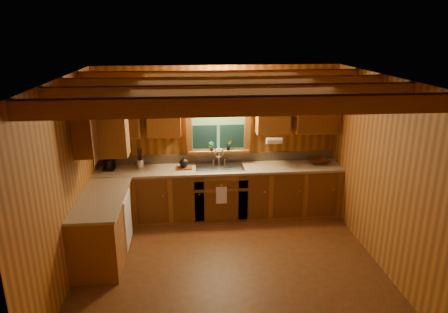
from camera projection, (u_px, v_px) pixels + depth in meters
room at (230, 179)px, 5.28m from camera, size 4.20×4.20×4.20m
ceiling_beams at (230, 88)px, 4.92m from camera, size 4.20×2.54×0.18m
base_cabinets at (192, 201)px, 6.72m from camera, size 4.20×2.22×0.86m
countertop at (192, 175)px, 6.59m from camera, size 4.20×2.24×0.04m
backsplash at (218, 158)px, 7.17m from camera, size 4.20×0.02×0.16m
dishwasher_panel at (128, 220)px, 6.07m from camera, size 0.02×0.60×0.80m
upper_cabinets at (185, 116)px, 6.42m from camera, size 4.19×1.77×0.78m
window at (218, 128)px, 6.98m from camera, size 1.12×0.08×1.00m
window_sill at (219, 151)px, 7.06m from camera, size 1.06×0.14×0.04m
wall_sconce at (219, 93)px, 6.67m from camera, size 0.45×0.21×0.17m
paper_towel_roll at (274, 141)px, 6.79m from camera, size 0.27×0.11×0.11m
dish_towel at (221, 195)px, 6.72m from camera, size 0.18×0.01×0.30m
sink at (220, 170)px, 6.94m from camera, size 0.82×0.48×0.43m
coffee_maker at (109, 160)px, 6.79m from camera, size 0.19×0.24×0.33m
utensil_crock at (140, 163)px, 6.84m from camera, size 0.13×0.13×0.36m
cutting_board at (184, 168)px, 6.86m from camera, size 0.28×0.21×0.02m
teakettle at (184, 163)px, 6.83m from camera, size 0.15×0.15×0.19m
wicker_basket at (317, 161)px, 7.12m from camera, size 0.37×0.37×0.09m
potted_plant_left at (211, 146)px, 6.99m from camera, size 0.09×0.06×0.17m
potted_plant_right at (229, 145)px, 7.04m from camera, size 0.11×0.09×0.18m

